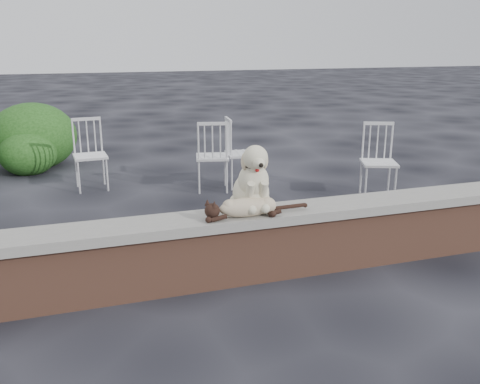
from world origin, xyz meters
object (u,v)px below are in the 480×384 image
object	(u,v)px
dog	(251,176)
chair_d	(379,161)
chair_c	(212,155)
chair_b	(90,155)
chair_e	(242,152)
cat	(248,206)

from	to	relation	value
dog	chair_d	world-z (taller)	dog
chair_c	chair_b	size ratio (longest dim) A/B	1.00
dog	chair_b	size ratio (longest dim) A/B	0.61
chair_b	dog	bearing A→B (deg)	-73.34
chair_e	chair_c	world-z (taller)	same
dog	cat	bearing A→B (deg)	-115.08
cat	chair_d	distance (m)	2.96
dog	cat	world-z (taller)	dog
cat	chair_e	world-z (taller)	chair_e
chair_c	chair_b	bearing A→B (deg)	-6.06
dog	chair_c	bearing A→B (deg)	84.84
chair_e	chair_c	bearing A→B (deg)	103.14
cat	chair_c	size ratio (longest dim) A/B	1.11
chair_c	chair_d	world-z (taller)	same
chair_e	chair_b	size ratio (longest dim) A/B	1.00
dog	chair_e	distance (m)	2.83
chair_c	chair_e	bearing A→B (deg)	-159.79
chair_c	chair_b	world-z (taller)	same
cat	chair_d	world-z (taller)	chair_d
chair_c	chair_d	distance (m)	2.14
cat	chair_e	bearing A→B (deg)	75.50
dog	cat	distance (m)	0.26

